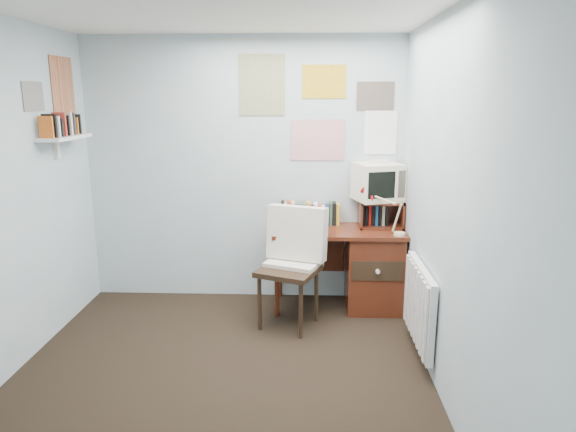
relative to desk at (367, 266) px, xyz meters
name	(u,v)px	position (x,y,z in m)	size (l,w,h in m)	color
ground	(216,391)	(-1.17, -1.48, -0.41)	(3.50, 3.50, 0.00)	black
back_wall	(244,171)	(-1.17, 0.27, 0.84)	(3.00, 0.02, 2.50)	silver
right_wall	(453,214)	(0.33, -1.48, 0.84)	(0.02, 3.50, 2.50)	silver
desk	(367,266)	(0.00, 0.00, 0.00)	(1.20, 0.55, 0.76)	#552213
desk_chair	(288,271)	(-0.72, -0.43, 0.10)	(0.51, 0.49, 1.00)	black
desk_lamp	(400,215)	(0.25, -0.20, 0.54)	(0.26, 0.22, 0.37)	red
tv_riser	(381,214)	(0.12, 0.11, 0.48)	(0.40, 0.30, 0.25)	#552213
crt_tv	(378,180)	(0.08, 0.13, 0.79)	(0.39, 0.36, 0.37)	beige
book_row	(313,213)	(-0.51, 0.18, 0.46)	(0.60, 0.14, 0.22)	#552213
radiator	(420,305)	(0.29, -0.93, 0.01)	(0.09, 0.80, 0.60)	white
wall_shelf	(65,137)	(-2.57, -0.38, 1.21)	(0.20, 0.62, 0.24)	white
posters_back	(318,107)	(-0.47, 0.26, 1.44)	(1.20, 0.01, 0.90)	white
posters_left	(49,90)	(-2.67, -0.38, 1.59)	(0.01, 0.70, 0.60)	white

